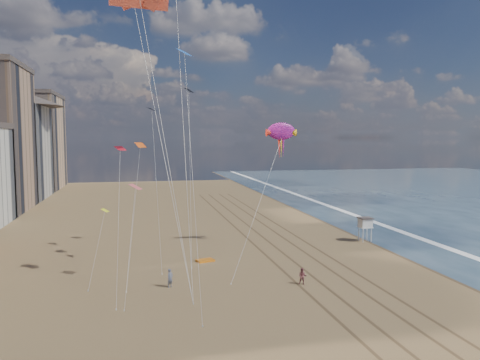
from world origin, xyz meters
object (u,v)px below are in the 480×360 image
lifeguard_stand (365,223)px  show_kite (281,132)px  kite_flyer_b (302,276)px  kite_flyer_a (170,278)px  grounded_kite (205,260)px

lifeguard_stand → show_kite: (-12.35, 0.13, 12.68)m
show_kite → kite_flyer_b: show_kite is taller
show_kite → kite_flyer_b: size_ratio=14.04×
kite_flyer_a → kite_flyer_b: 13.00m
grounded_kite → kite_flyer_b: kite_flyer_b is taller
show_kite → kite_flyer_a: bearing=-137.1°
lifeguard_stand → kite_flyer_b: bearing=-132.8°
lifeguard_stand → grounded_kite: bearing=-166.1°
lifeguard_stand → grounded_kite: lifeguard_stand is taller
lifeguard_stand → grounded_kite: size_ratio=1.69×
lifeguard_stand → show_kite: size_ratio=0.15×
kite_flyer_a → grounded_kite: bearing=22.4°
kite_flyer_a → show_kite: bearing=3.6°
kite_flyer_a → kite_flyer_b: kite_flyer_a is taller
grounded_kite → kite_flyer_a: (-4.69, -8.71, 0.79)m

